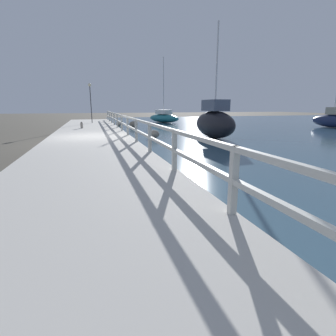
{
  "coord_description": "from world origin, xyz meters",
  "views": [
    {
      "loc": [
        0.07,
        -13.89,
        1.82
      ],
      "look_at": [
        2.99,
        -3.89,
        -0.65
      ],
      "focal_mm": 28.0,
      "sensor_mm": 36.0,
      "label": 1
    }
  ],
  "objects_px": {
    "sailboat_teal": "(164,117)",
    "sailboat_black": "(215,122)",
    "sailboat_navy": "(333,120)",
    "dock_lamp": "(90,94)",
    "mooring_bollard": "(82,125)"
  },
  "relations": [
    {
      "from": "mooring_bollard",
      "to": "sailboat_teal",
      "type": "relative_size",
      "value": 0.06
    },
    {
      "from": "sailboat_teal",
      "to": "sailboat_black",
      "type": "xyz_separation_m",
      "value": [
        -1.05,
        -14.98,
        0.33
      ]
    },
    {
      "from": "sailboat_navy",
      "to": "sailboat_teal",
      "type": "height_order",
      "value": "sailboat_teal"
    },
    {
      "from": "sailboat_teal",
      "to": "sailboat_black",
      "type": "relative_size",
      "value": 1.11
    },
    {
      "from": "dock_lamp",
      "to": "sailboat_black",
      "type": "bearing_deg",
      "value": -59.0
    },
    {
      "from": "sailboat_teal",
      "to": "sailboat_black",
      "type": "bearing_deg",
      "value": -115.34
    },
    {
      "from": "dock_lamp",
      "to": "sailboat_black",
      "type": "distance_m",
      "value": 13.29
    },
    {
      "from": "sailboat_black",
      "to": "mooring_bollard",
      "type": "bearing_deg",
      "value": 142.94
    },
    {
      "from": "sailboat_navy",
      "to": "mooring_bollard",
      "type": "bearing_deg",
      "value": 177.67
    },
    {
      "from": "mooring_bollard",
      "to": "dock_lamp",
      "type": "bearing_deg",
      "value": 83.07
    },
    {
      "from": "sailboat_navy",
      "to": "dock_lamp",
      "type": "bearing_deg",
      "value": 160.96
    },
    {
      "from": "dock_lamp",
      "to": "sailboat_black",
      "type": "relative_size",
      "value": 0.55
    },
    {
      "from": "sailboat_teal",
      "to": "sailboat_navy",
      "type": "bearing_deg",
      "value": -63.35
    },
    {
      "from": "mooring_bollard",
      "to": "sailboat_black",
      "type": "distance_m",
      "value": 9.13
    },
    {
      "from": "mooring_bollard",
      "to": "sailboat_teal",
      "type": "bearing_deg",
      "value": 48.87
    }
  ]
}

